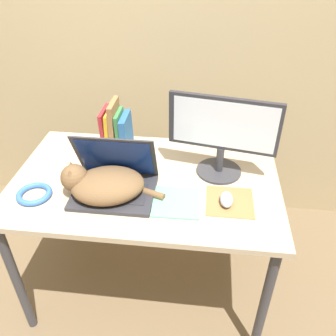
{
  "coord_description": "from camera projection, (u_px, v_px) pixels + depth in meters",
  "views": [
    {
      "loc": [
        0.26,
        -0.93,
        1.76
      ],
      "look_at": [
        0.11,
        0.35,
        0.86
      ],
      "focal_mm": 38.0,
      "sensor_mm": 36.0,
      "label": 1
    }
  ],
  "objects": [
    {
      "name": "cat",
      "position": [
        103.0,
        184.0,
        1.53
      ],
      "size": [
        0.45,
        0.31,
        0.16
      ],
      "color": "brown",
      "rests_on": "desk"
    },
    {
      "name": "computer_mouse",
      "position": [
        226.0,
        199.0,
        1.52
      ],
      "size": [
        0.06,
        0.11,
        0.04
      ],
      "color": "#99999E",
      "rests_on": "mousepad"
    },
    {
      "name": "cable_coil",
      "position": [
        34.0,
        194.0,
        1.56
      ],
      "size": [
        0.16,
        0.16,
        0.03
      ],
      "color": "blue",
      "rests_on": "desk"
    },
    {
      "name": "wall_back",
      "position": [
        165.0,
        19.0,
        2.0
      ],
      "size": [
        8.0,
        0.05,
        2.6
      ],
      "color": "tan",
      "rests_on": "ground_plane"
    },
    {
      "name": "external_monitor",
      "position": [
        222.0,
        133.0,
        1.6
      ],
      "size": [
        0.49,
        0.21,
        0.39
      ],
      "color": "#333338",
      "rests_on": "desk"
    },
    {
      "name": "cd_disc",
      "position": [
        51.0,
        159.0,
        1.81
      ],
      "size": [
        0.12,
        0.12,
        0.0
      ],
      "color": "silver",
      "rests_on": "desk"
    },
    {
      "name": "laptop",
      "position": [
        115.0,
        181.0,
        1.57
      ],
      "size": [
        0.36,
        0.28,
        0.27
      ],
      "color": "#2D2D33",
      "rests_on": "desk"
    },
    {
      "name": "mousepad",
      "position": [
        230.0,
        202.0,
        1.54
      ],
      "size": [
        0.2,
        0.2,
        0.0
      ],
      "color": "olive",
      "rests_on": "desk"
    },
    {
      "name": "notepad",
      "position": [
        176.0,
        202.0,
        1.53
      ],
      "size": [
        0.21,
        0.21,
        0.01
      ],
      "color": "#6BBC93",
      "rests_on": "desk"
    },
    {
      "name": "book_row",
      "position": [
        116.0,
        129.0,
        1.86
      ],
      "size": [
        0.14,
        0.17,
        0.26
      ],
      "color": "maroon",
      "rests_on": "desk"
    },
    {
      "name": "desk",
      "position": [
        146.0,
        192.0,
        1.72
      ],
      "size": [
        1.25,
        0.78,
        0.76
      ],
      "color": "tan",
      "rests_on": "ground_plane"
    }
  ]
}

